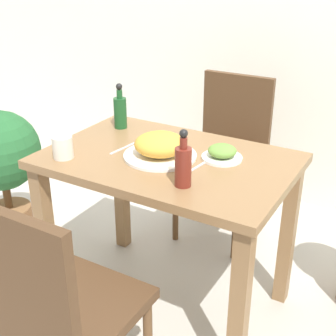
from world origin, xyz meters
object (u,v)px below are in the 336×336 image
object	(u,v)px
side_plate	(222,153)
chair_near	(52,305)
food_plate	(160,147)
condiment_bottle	(183,164)
chair_far	(227,148)
potted_plant_left	(2,163)
drink_cup	(63,147)
sauce_bottle	(120,111)

from	to	relation	value
side_plate	chair_near	bearing A→B (deg)	-104.20
food_plate	condiment_bottle	xyz separation A→B (m)	(0.20, -0.18, 0.04)
chair_far	potted_plant_left	world-z (taller)	chair_far
food_plate	drink_cup	size ratio (longest dim) A/B	3.27
chair_far	food_plate	distance (m)	0.80
condiment_bottle	potted_plant_left	bearing A→B (deg)	171.62
food_plate	potted_plant_left	bearing A→B (deg)	-179.72
sauce_bottle	condiment_bottle	xyz separation A→B (m)	(0.54, -0.38, 0.00)
drink_cup	condiment_bottle	size ratio (longest dim) A/B	0.43
food_plate	sauce_bottle	distance (m)	0.40
chair_near	sauce_bottle	bearing A→B (deg)	-67.89
condiment_bottle	chair_near	bearing A→B (deg)	-108.97
drink_cup	sauce_bottle	distance (m)	0.41
sauce_bottle	condiment_bottle	distance (m)	0.66
chair_near	side_plate	size ratio (longest dim) A/B	5.47
food_plate	potted_plant_left	world-z (taller)	food_plate
food_plate	potted_plant_left	size ratio (longest dim) A/B	0.38
potted_plant_left	sauce_bottle	bearing A→B (deg)	18.63
drink_cup	potted_plant_left	size ratio (longest dim) A/B	0.12
chair_near	food_plate	xyz separation A→B (m)	(-0.02, 0.69, 0.28)
food_plate	sauce_bottle	world-z (taller)	sauce_bottle
food_plate	sauce_bottle	xyz separation A→B (m)	(-0.34, 0.21, 0.04)
drink_cup	potted_plant_left	xyz separation A→B (m)	(-0.63, 0.20, -0.29)
chair_near	food_plate	world-z (taller)	chair_near
condiment_bottle	chair_far	bearing A→B (deg)	103.32
drink_cup	chair_far	bearing A→B (deg)	71.52
food_plate	drink_cup	world-z (taller)	food_plate
sauce_bottle	condiment_bottle	size ratio (longest dim) A/B	1.00
chair_near	drink_cup	size ratio (longest dim) A/B	9.86
side_plate	potted_plant_left	distance (m)	1.22
potted_plant_left	drink_cup	bearing A→B (deg)	-17.30
chair_far	sauce_bottle	world-z (taller)	sauce_bottle
side_plate	condiment_bottle	bearing A→B (deg)	-95.05
chair_far	sauce_bottle	xyz separation A→B (m)	(-0.32, -0.54, 0.32)
chair_near	chair_far	world-z (taller)	same
chair_near	potted_plant_left	distance (m)	1.20
food_plate	side_plate	bearing A→B (deg)	25.23
food_plate	sauce_bottle	bearing A→B (deg)	148.88
chair_far	sauce_bottle	size ratio (longest dim) A/B	4.20
chair_far	condiment_bottle	world-z (taller)	condiment_bottle
chair_near	side_plate	bearing A→B (deg)	-104.20
chair_near	side_plate	distance (m)	0.86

